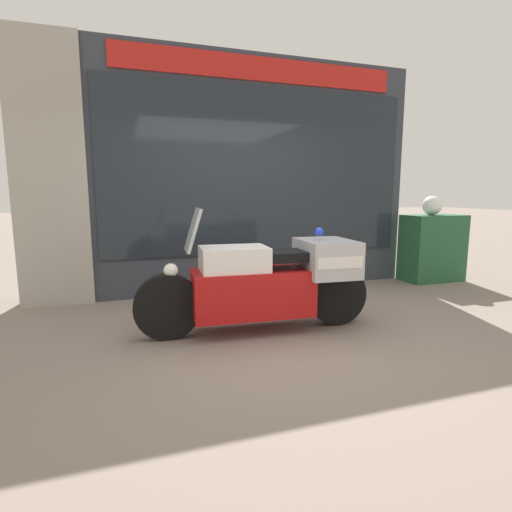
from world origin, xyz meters
name	(u,v)px	position (x,y,z in m)	size (l,w,h in m)	color
ground_plane	(282,330)	(0.00, 0.00, 0.00)	(60.00, 60.00, 0.00)	gray
shop_building	(205,175)	(-0.39, 2.00, 1.68)	(5.59, 0.55, 3.35)	#333842
window_display	(254,255)	(0.36, 2.03, 0.49)	(4.27, 0.30, 2.08)	slate
paramedic_motorcycle	(270,279)	(-0.12, 0.06, 0.54)	(2.46, 0.72, 1.28)	black
utility_cabinet	(432,248)	(3.25, 1.48, 0.54)	(0.96, 0.53, 1.08)	#235633
white_helmet	(432,206)	(3.18, 1.47, 1.23)	(0.31, 0.31, 0.31)	white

